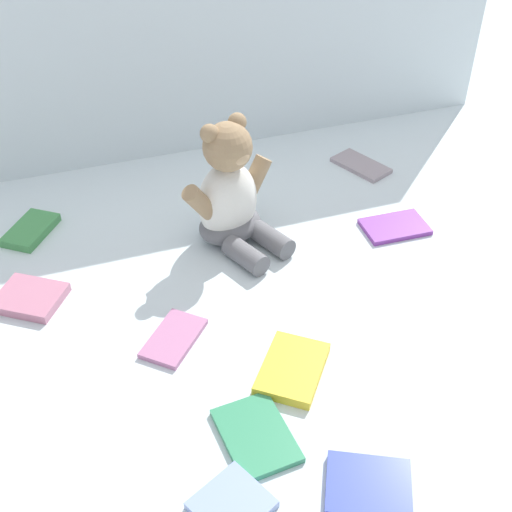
{
  "coord_description": "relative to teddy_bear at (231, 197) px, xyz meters",
  "views": [
    {
      "loc": [
        -0.3,
        -0.99,
        0.85
      ],
      "look_at": [
        0.0,
        -0.1,
        0.1
      ],
      "focal_mm": 46.92,
      "sensor_mm": 36.0,
      "label": 1
    }
  ],
  "objects": [
    {
      "name": "book_case_3",
      "position": [
        -0.19,
        -0.59,
        -0.09
      ],
      "size": [
        0.13,
        0.12,
        0.01
      ],
      "primitive_type": "cube",
      "rotation": [
        0.0,
        0.0,
        2.02
      ],
      "color": "#8BA3DC",
      "rests_on": "ground_plane"
    },
    {
      "name": "book_case_6",
      "position": [
        0.34,
        -0.09,
        -0.1
      ],
      "size": [
        0.14,
        0.09,
        0.01
      ],
      "primitive_type": "cube",
      "rotation": [
        0.0,
        0.0,
        1.53
      ],
      "color": "purple",
      "rests_on": "ground_plane"
    },
    {
      "name": "book_case_0",
      "position": [
        0.0,
        -0.63,
        -0.09
      ],
      "size": [
        0.15,
        0.14,
        0.02
      ],
      "primitive_type": "cube",
      "rotation": [
        0.0,
        0.0,
        4.25
      ],
      "color": "#3B4DC1",
      "rests_on": "ground_plane"
    },
    {
      "name": "ground_plane",
      "position": [
        -0.02,
        -0.1,
        -0.1
      ],
      "size": [
        3.2,
        3.2,
        0.0
      ],
      "primitive_type": "plane",
      "color": "silver"
    },
    {
      "name": "book_case_7",
      "position": [
        -0.02,
        -0.39,
        -0.09
      ],
      "size": [
        0.16,
        0.17,
        0.02
      ],
      "primitive_type": "cube",
      "rotation": [
        0.0,
        0.0,
        2.48
      ],
      "color": "yellow",
      "rests_on": "ground_plane"
    },
    {
      "name": "book_case_8",
      "position": [
        -0.12,
        -0.5,
        -0.09
      ],
      "size": [
        0.11,
        0.15,
        0.01
      ],
      "primitive_type": "cube",
      "rotation": [
        0.0,
        0.0,
        0.08
      ],
      "color": "#379062",
      "rests_on": "ground_plane"
    },
    {
      "name": "book_case_4",
      "position": [
        -0.19,
        -0.25,
        -0.1
      ],
      "size": [
        0.14,
        0.14,
        0.01
      ],
      "primitive_type": "cube",
      "rotation": [
        0.0,
        0.0,
        2.41
      ],
      "color": "#B46D9B",
      "rests_on": "ground_plane"
    },
    {
      "name": "book_case_5",
      "position": [
        -0.4,
        0.15,
        -0.09
      ],
      "size": [
        0.13,
        0.14,
        0.02
      ],
      "primitive_type": "cube",
      "rotation": [
        0.0,
        0.0,
        2.51
      ],
      "color": "#41904B",
      "rests_on": "ground_plane"
    },
    {
      "name": "book_case_1",
      "position": [
        0.38,
        0.17,
        -0.1
      ],
      "size": [
        0.12,
        0.16,
        0.01
      ],
      "primitive_type": "cube",
      "rotation": [
        0.0,
        0.0,
        3.55
      ],
      "color": "#9B8B93",
      "rests_on": "ground_plane"
    },
    {
      "name": "book_case_2",
      "position": [
        -0.42,
        -0.07,
        -0.09
      ],
      "size": [
        0.15,
        0.15,
        0.02
      ],
      "primitive_type": "cube",
      "rotation": [
        0.0,
        0.0,
        0.98
      ],
      "color": "#BC718C",
      "rests_on": "ground_plane"
    },
    {
      "name": "backdrop_drape",
      "position": [
        -0.02,
        0.4,
        0.19
      ],
      "size": [
        1.67,
        0.03,
        0.58
      ],
      "primitive_type": "cube",
      "color": "silver",
      "rests_on": "ground_plane"
    },
    {
      "name": "teddy_bear",
      "position": [
        0.0,
        0.0,
        0.0
      ],
      "size": [
        0.22,
        0.23,
        0.27
      ],
      "rotation": [
        0.0,
        0.0,
        0.4
      ],
      "color": "white",
      "rests_on": "ground_plane"
    }
  ]
}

